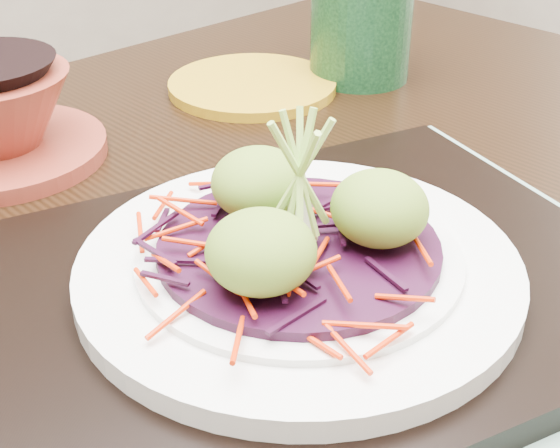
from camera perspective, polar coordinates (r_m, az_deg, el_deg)
dining_table at (r=0.59m, az=-5.08°, el=-12.29°), size 1.44×1.08×0.82m
placemat at (r=0.49m, az=1.32°, el=-5.98°), size 0.52×0.43×0.00m
serving_tray at (r=0.49m, az=1.33°, el=-4.90°), size 0.45×0.36×0.02m
white_plate at (r=0.48m, az=1.36°, el=-3.11°), size 0.27×0.27×0.02m
cabbage_bed at (r=0.47m, az=1.38°, el=-1.72°), size 0.17×0.17×0.01m
carrot_julienne at (r=0.46m, az=1.39°, el=-0.85°), size 0.21×0.21×0.01m
guacamole_scoops at (r=0.45m, az=1.47°, el=0.80°), size 0.15×0.13×0.05m
scallion_garnish at (r=0.45m, az=1.45°, el=3.14°), size 0.06×0.06×0.09m
yellow_plate at (r=0.82m, az=-2.04°, el=10.11°), size 0.21×0.21×0.01m
green_jar at (r=0.85m, az=5.97°, el=14.60°), size 0.13×0.13×0.12m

